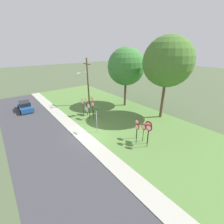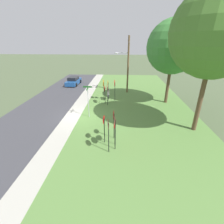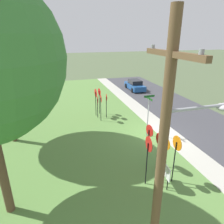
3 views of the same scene
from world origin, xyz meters
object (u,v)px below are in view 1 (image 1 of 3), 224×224
at_px(notice_board, 86,109).
at_px(stop_sign_far_left, 92,101).
at_px(yield_sign_far_left, 137,124).
at_px(yield_sign_far_right, 137,129).
at_px(yield_sign_center, 149,130).
at_px(oak_tree_right, 168,62).
at_px(stop_sign_near_left, 86,103).
at_px(street_name_post, 97,118).
at_px(utility_pole, 87,81).
at_px(stop_sign_far_right, 89,108).
at_px(parked_hatchback_near, 25,106).
at_px(yield_sign_near_right, 148,127).
at_px(stop_sign_near_right, 83,104).
at_px(stop_sign_far_center, 93,107).
at_px(oak_tree_left, 126,67).

bearing_deg(notice_board, stop_sign_far_left, 75.61).
bearing_deg(stop_sign_far_left, yield_sign_far_left, 5.09).
relative_size(yield_sign_far_right, yield_sign_center, 0.89).
height_order(notice_board, oak_tree_right, oak_tree_right).
xyz_separation_m(stop_sign_near_left, street_name_post, (5.03, -1.53, 0.02)).
relative_size(yield_sign_far_right, utility_pole, 0.29).
bearing_deg(stop_sign_near_left, notice_board, -179.58).
distance_m(stop_sign_far_left, utility_pole, 4.73).
distance_m(stop_sign_near_left, utility_pole, 5.01).
height_order(utility_pole, oak_tree_right, oak_tree_right).
distance_m(stop_sign_far_left, stop_sign_far_right, 1.57).
relative_size(stop_sign_far_right, parked_hatchback_near, 0.52).
relative_size(street_name_post, notice_board, 2.55).
xyz_separation_m(yield_sign_far_right, utility_pole, (-13.14, 1.92, 2.54)).
bearing_deg(oak_tree_right, utility_pole, -152.28).
distance_m(yield_sign_near_right, yield_sign_center, 0.56).
bearing_deg(utility_pole, stop_sign_near_right, -38.82).
bearing_deg(stop_sign_far_right, parked_hatchback_near, -143.45).
bearing_deg(utility_pole, stop_sign_far_right, -28.76).
height_order(stop_sign_far_center, yield_sign_near_right, yield_sign_near_right).
height_order(stop_sign_near_right, utility_pole, utility_pole).
bearing_deg(stop_sign_far_right, yield_sign_center, 8.18).
xyz_separation_m(stop_sign_far_left, yield_sign_far_right, (9.25, -0.38, -0.32)).
relative_size(yield_sign_far_left, street_name_post, 0.75).
distance_m(stop_sign_near_left, street_name_post, 5.25).
xyz_separation_m(yield_sign_far_right, notice_board, (-9.58, -0.47, -0.83)).
xyz_separation_m(stop_sign_near_left, oak_tree_right, (7.01, 8.02, 5.68)).
relative_size(utility_pole, oak_tree_left, 0.83).
bearing_deg(stop_sign_near_left, street_name_post, -18.78).
height_order(stop_sign_far_center, oak_tree_left, oak_tree_left).
distance_m(yield_sign_far_right, notice_board, 9.63).
bearing_deg(utility_pole, stop_sign_near_left, -32.59).
bearing_deg(yield_sign_far_left, oak_tree_right, 105.67).
relative_size(stop_sign_far_center, yield_sign_far_right, 1.12).
height_order(stop_sign_near_left, yield_sign_far_right, stop_sign_near_left).
relative_size(stop_sign_near_left, notice_board, 2.09).
distance_m(stop_sign_near_left, yield_sign_far_right, 9.42).
xyz_separation_m(yield_sign_center, notice_board, (-10.70, -0.87, -1.05)).
xyz_separation_m(notice_board, parked_hatchback_near, (-7.69, -6.73, -0.23)).
distance_m(yield_sign_far_right, utility_pole, 13.52).
bearing_deg(stop_sign_near_left, oak_tree_left, 85.81).
height_order(stop_sign_far_left, notice_board, stop_sign_far_left).
relative_size(stop_sign_far_left, street_name_post, 0.85).
height_order(yield_sign_near_right, oak_tree_left, oak_tree_left).
distance_m(stop_sign_far_right, utility_pole, 6.16).
xyz_separation_m(oak_tree_left, oak_tree_right, (6.72, 0.78, 1.12)).
bearing_deg(parked_hatchback_near, stop_sign_far_center, 37.41).
xyz_separation_m(yield_sign_near_right, notice_board, (-10.34, -1.29, -1.12)).
xyz_separation_m(yield_sign_far_left, yield_sign_far_right, (0.64, -0.68, -0.11)).
height_order(stop_sign_far_right, parked_hatchback_near, stop_sign_far_right).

